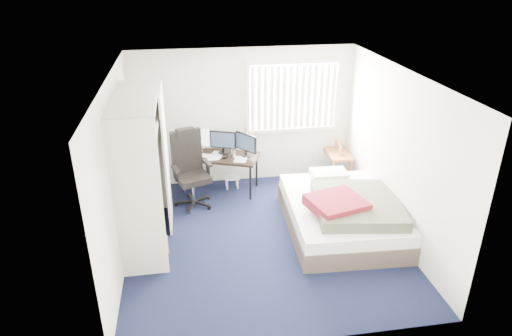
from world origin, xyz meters
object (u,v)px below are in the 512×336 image
object	(u,v)px
desk	(220,153)
nightstand	(337,154)
office_chair	(191,176)
bed	(343,212)

from	to	relation	value
desk	nightstand	xyz separation A→B (m)	(2.23, 0.10, -0.22)
office_chair	bed	xyz separation A→B (m)	(2.28, -1.24, -0.21)
desk	office_chair	distance (m)	0.74
office_chair	bed	distance (m)	2.60
office_chair	bed	bearing A→B (deg)	-28.47
desk	bed	bearing A→B (deg)	-44.11
office_chair	nightstand	distance (m)	2.82
desk	bed	size ratio (longest dim) A/B	0.67
bed	office_chair	bearing A→B (deg)	151.53
bed	nightstand	bearing A→B (deg)	74.72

